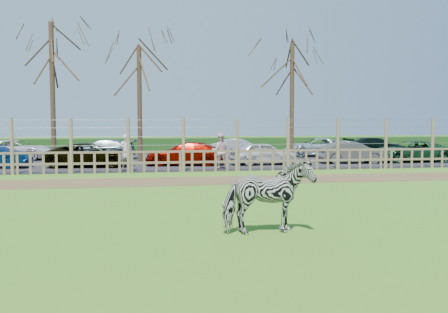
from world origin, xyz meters
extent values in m
plane|color=#619B33|center=(0.00, 0.00, 0.00)|extent=(120.00, 120.00, 0.00)
cube|color=brown|center=(0.00, 4.50, 0.01)|extent=(34.00, 2.80, 0.01)
cube|color=#232326|center=(0.00, 14.50, 0.02)|extent=(44.00, 13.00, 0.04)
cube|color=#1E4716|center=(0.00, 21.50, 0.55)|extent=(46.00, 2.00, 1.10)
cube|color=brown|center=(0.00, 8.00, 0.45)|extent=(30.00, 0.06, 0.10)
cube|color=brown|center=(0.00, 8.00, 0.95)|extent=(30.00, 0.06, 0.10)
cylinder|color=brown|center=(-7.50, 8.00, 1.25)|extent=(0.16, 0.16, 2.50)
cylinder|color=brown|center=(-5.00, 8.00, 1.25)|extent=(0.16, 0.16, 2.50)
cylinder|color=brown|center=(-2.50, 8.00, 1.25)|extent=(0.16, 0.16, 2.50)
cylinder|color=brown|center=(0.00, 8.00, 1.25)|extent=(0.16, 0.16, 2.50)
cylinder|color=brown|center=(2.50, 8.00, 1.25)|extent=(0.16, 0.16, 2.50)
cylinder|color=brown|center=(5.00, 8.00, 1.25)|extent=(0.16, 0.16, 2.50)
cylinder|color=brown|center=(7.50, 8.00, 1.25)|extent=(0.16, 0.16, 2.50)
cylinder|color=brown|center=(10.00, 8.00, 1.25)|extent=(0.16, 0.16, 2.50)
cylinder|color=brown|center=(12.50, 8.00, 1.25)|extent=(0.16, 0.16, 2.50)
cylinder|color=gray|center=(0.00, 8.00, 1.25)|extent=(30.00, 0.02, 0.02)
cylinder|color=gray|center=(0.00, 8.00, 1.65)|extent=(30.00, 0.02, 0.02)
cylinder|color=gray|center=(0.00, 8.00, 2.05)|extent=(30.00, 0.02, 0.02)
cylinder|color=gray|center=(0.00, 8.00, 2.40)|extent=(30.00, 0.02, 0.02)
cylinder|color=#3D2B1E|center=(-6.50, 12.50, 3.75)|extent=(0.26, 0.26, 7.50)
cylinder|color=#3D2B1E|center=(-2.00, 13.50, 3.25)|extent=(0.26, 0.26, 6.50)
cylinder|color=#3D2B1E|center=(7.00, 14.00, 3.50)|extent=(0.26, 0.26, 7.00)
imported|color=gray|center=(0.73, -4.89, 0.79)|extent=(1.96, 1.06, 1.59)
imported|color=silver|center=(-2.62, 8.48, 0.90)|extent=(0.70, 0.52, 1.72)
imported|color=beige|center=(1.85, 8.82, 0.90)|extent=(0.93, 0.78, 1.72)
sphere|color=black|center=(4.08, 4.24, 0.11)|extent=(0.22, 0.22, 0.22)
sphere|color=black|center=(4.22, 4.24, 0.19)|extent=(0.11, 0.11, 0.11)
imported|color=black|center=(-4.50, 10.94, 0.64)|extent=(4.48, 2.38, 1.20)
imported|color=#8A0A00|center=(0.32, 11.04, 0.64)|extent=(4.30, 2.15, 1.20)
imported|color=white|center=(4.46, 10.70, 0.64)|extent=(3.59, 1.59, 1.20)
imported|color=#5D575E|center=(9.50, 10.84, 0.64)|extent=(3.73, 1.56, 1.20)
imported|color=#194B2C|center=(13.09, 11.15, 0.64)|extent=(4.35, 2.07, 1.20)
imported|color=silver|center=(-9.30, 16.22, 0.64)|extent=(4.53, 2.50, 1.20)
imported|color=#506465|center=(-4.35, 15.97, 0.64)|extent=(4.25, 1.98, 1.20)
imported|color=silver|center=(4.17, 15.70, 0.64)|extent=(3.74, 1.59, 1.20)
imported|color=#B1C6CA|center=(9.36, 16.11, 0.64)|extent=(4.53, 2.50, 1.20)
imported|color=black|center=(13.50, 16.12, 0.64)|extent=(4.22, 1.89, 1.20)
camera|label=1|loc=(-1.85, -14.95, 2.39)|focal=40.00mm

